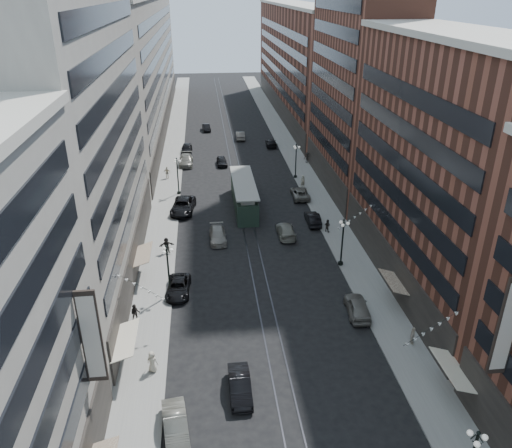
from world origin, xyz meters
name	(u,v)px	position (x,y,z in m)	size (l,w,h in m)	color
ground	(238,180)	(0.00, 60.00, 0.00)	(220.00, 220.00, 0.00)	black
sidewalk_west	(171,162)	(-11.00, 70.00, 0.07)	(4.00, 180.00, 0.15)	gray
sidewalk_east	(295,158)	(11.00, 70.00, 0.07)	(4.00, 180.00, 0.15)	gray
rail_west	(230,161)	(-0.70, 70.00, 0.01)	(0.12, 180.00, 0.02)	#2D2D33
rail_east	(238,160)	(0.70, 70.00, 0.01)	(0.12, 180.00, 0.02)	#2D2D33
building_west_mid	(79,148)	(-17.00, 33.00, 14.00)	(8.00, 36.00, 28.00)	gray
building_west_far	(144,65)	(-17.00, 96.00, 13.00)	(8.00, 90.00, 26.00)	gray
building_east_mid	(441,172)	(17.00, 28.00, 12.00)	(8.00, 30.00, 24.00)	brown
building_east_tower	(362,42)	(17.00, 56.00, 21.00)	(8.00, 26.00, 42.00)	brown
building_east_far	(296,62)	(17.00, 105.00, 12.00)	(8.00, 72.00, 24.00)	brown
lamppost_sw_far	(168,269)	(-9.20, 28.00, 3.10)	(1.03, 1.14, 5.52)	black
lamppost_sw_mid	(178,175)	(-9.20, 55.00, 3.10)	(1.03, 1.14, 5.52)	black
lamppost_se_far	(342,241)	(9.20, 32.00, 3.10)	(1.03, 1.14, 5.52)	black
lamppost_se_mid	(296,160)	(9.20, 60.00, 3.10)	(1.03, 1.14, 5.52)	black
streetcar	(244,195)	(0.00, 49.34, 1.73)	(3.00, 13.54, 3.75)	#203227
car_1	(175,425)	(-8.02, 10.81, 0.76)	(1.61, 4.61, 1.52)	#646359
car_2	(178,287)	(-8.40, 28.40, 0.68)	(2.26, 4.90, 1.36)	black
car_4	(358,307)	(8.40, 23.00, 0.81)	(1.92, 4.78, 1.63)	#68655D
car_5	(240,386)	(-3.34, 14.07, 0.76)	(1.60, 4.60, 1.52)	black
pedestrian_1	(152,362)	(-10.06, 17.11, 1.07)	(0.90, 0.49, 1.85)	#B0A892
pedestrian_2	(135,313)	(-12.13, 23.96, 1.02)	(0.85, 0.47, 1.75)	black
pedestrian_4	(413,336)	(11.77, 18.16, 0.97)	(0.96, 0.44, 1.63)	#B3A794
car_7	(183,206)	(-8.40, 48.54, 0.87)	(2.89, 6.27, 1.74)	black
car_8	(186,160)	(-8.40, 68.60, 0.83)	(2.32, 5.71, 1.66)	slate
car_9	(187,148)	(-8.40, 75.64, 0.81)	(1.91, 4.75, 1.62)	black
car_10	(313,219)	(8.40, 42.91, 0.73)	(1.55, 4.44, 1.46)	black
car_11	(300,193)	(8.40, 51.82, 0.72)	(2.38, 5.16, 1.43)	#66645B
car_12	(271,143)	(7.70, 78.06, 0.70)	(1.95, 4.80, 1.39)	black
car_13	(222,161)	(-2.25, 67.72, 0.71)	(1.68, 4.18, 1.42)	black
car_14	(240,135)	(2.20, 83.58, 0.78)	(1.65, 4.73, 1.56)	#66625B
pedestrian_5	(167,245)	(-9.98, 36.83, 1.09)	(1.73, 0.50, 1.87)	black
pedestrian_6	(167,172)	(-11.22, 61.82, 1.10)	(1.12, 0.51, 1.91)	beige
pedestrian_7	(327,225)	(9.65, 40.25, 0.96)	(0.78, 0.43, 1.61)	black
pedestrian_8	(303,181)	(9.50, 55.55, 1.12)	(0.71, 0.46, 1.94)	#ADA88F
pedestrian_9	(307,158)	(12.50, 67.05, 1.08)	(1.20, 0.49, 1.85)	black
car_extra_0	(218,235)	(-4.03, 39.54, 0.71)	(1.98, 4.88, 1.42)	gray
car_extra_1	(286,231)	(4.35, 39.83, 0.73)	(2.04, 5.02, 1.46)	gray
car_extra_2	(206,128)	(-4.50, 90.89, 0.69)	(1.47, 4.20, 1.39)	black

